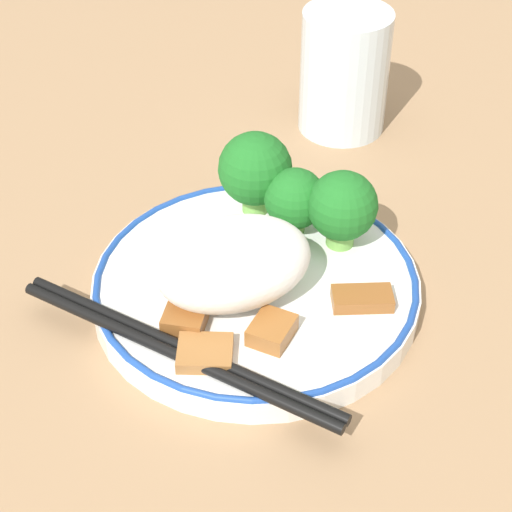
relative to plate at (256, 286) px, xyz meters
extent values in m
plane|color=#9E7A56|center=(0.00, 0.00, -0.01)|extent=(3.00, 3.00, 0.00)
cylinder|color=white|center=(0.00, 0.00, 0.00)|extent=(0.22, 0.22, 0.02)
torus|color=#1E479E|center=(0.00, 0.00, 0.01)|extent=(0.22, 0.22, 0.00)
ellipsoid|color=white|center=(0.02, 0.01, 0.03)|extent=(0.10, 0.07, 0.06)
cylinder|color=#72AD4C|center=(-0.07, -0.01, 0.01)|extent=(0.02, 0.02, 0.01)
sphere|color=#1E6B23|center=(-0.07, -0.01, 0.04)|extent=(0.05, 0.05, 0.05)
cylinder|color=#72AD4C|center=(-0.04, -0.04, 0.01)|extent=(0.02, 0.02, 0.01)
sphere|color=#1E6B23|center=(-0.04, -0.04, 0.04)|extent=(0.04, 0.04, 0.04)
cylinder|color=#72AD4C|center=(-0.03, -0.07, 0.02)|extent=(0.02, 0.02, 0.02)
sphere|color=#1E6B23|center=(-0.03, -0.07, 0.04)|extent=(0.05, 0.05, 0.05)
cube|color=brown|center=(0.06, 0.03, 0.01)|extent=(0.04, 0.04, 0.01)
cube|color=#9E6633|center=(0.06, 0.06, 0.01)|extent=(0.04, 0.04, 0.01)
cube|color=#995B28|center=(0.01, 0.06, 0.01)|extent=(0.04, 0.04, 0.01)
cube|color=brown|center=(-0.06, 0.05, 0.01)|extent=(0.04, 0.03, 0.01)
cylinder|color=black|center=(0.07, 0.05, 0.01)|extent=(0.15, 0.19, 0.01)
cylinder|color=black|center=(0.07, 0.04, 0.01)|extent=(0.15, 0.19, 0.01)
cylinder|color=silver|center=(-0.15, -0.18, 0.04)|extent=(0.08, 0.08, 0.11)
camera|label=1|loc=(0.16, 0.41, 0.39)|focal=60.00mm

